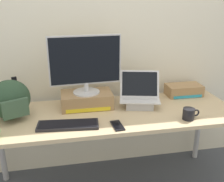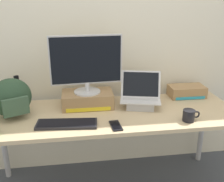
{
  "view_description": "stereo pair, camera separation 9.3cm",
  "coord_description": "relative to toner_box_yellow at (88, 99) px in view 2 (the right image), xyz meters",
  "views": [
    {
      "loc": [
        -0.36,
        -1.87,
        1.6
      ],
      "look_at": [
        0.0,
        0.0,
        0.91
      ],
      "focal_mm": 42.18,
      "sensor_mm": 36.0,
      "label": 1
    },
    {
      "loc": [
        -0.27,
        -1.89,
        1.6
      ],
      "look_at": [
        0.0,
        0.0,
        0.91
      ],
      "focal_mm": 42.18,
      "sensor_mm": 36.0,
      "label": 2
    }
  ],
  "objects": [
    {
      "name": "back_wall",
      "position": [
        0.18,
        0.29,
        0.51
      ],
      "size": [
        7.0,
        0.1,
        2.6
      ],
      "primitive_type": "cube",
      "color": "silver",
      "rests_on": "ground"
    },
    {
      "name": "desk",
      "position": [
        0.18,
        -0.16,
        -0.13
      ],
      "size": [
        2.01,
        0.69,
        0.73
      ],
      "color": "tan",
      "rests_on": "ground"
    },
    {
      "name": "toner_box_yellow",
      "position": [
        0.0,
        0.0,
        0.0
      ],
      "size": [
        0.42,
        0.26,
        0.12
      ],
      "color": "#9E7A51",
      "rests_on": "desk"
    },
    {
      "name": "desktop_monitor",
      "position": [
        0.0,
        -0.0,
        0.3
      ],
      "size": [
        0.58,
        0.22,
        0.47
      ],
      "rotation": [
        0.0,
        0.0,
        0.06
      ],
      "color": "silver",
      "rests_on": "toner_box_yellow"
    },
    {
      "name": "open_laptop",
      "position": [
        0.43,
        -0.07,
        0.0
      ],
      "size": [
        0.37,
        0.3,
        0.28
      ],
      "rotation": [
        0.0,
        0.0,
        -0.24
      ],
      "color": "#ADADB2",
      "rests_on": "desk"
    },
    {
      "name": "external_keyboard",
      "position": [
        -0.17,
        -0.33,
        -0.05
      ],
      "size": [
        0.44,
        0.19,
        0.02
      ],
      "rotation": [
        0.0,
        0.0,
        -0.09
      ],
      "color": "black",
      "rests_on": "desk"
    },
    {
      "name": "messenger_backpack",
      "position": [
        -0.58,
        -0.1,
        0.09
      ],
      "size": [
        0.38,
        0.34,
        0.29
      ],
      "rotation": [
        0.0,
        0.0,
        0.43
      ],
      "color": "#28422D",
      "rests_on": "desk"
    },
    {
      "name": "coffee_mug",
      "position": [
        0.73,
        -0.39,
        -0.02
      ],
      "size": [
        0.13,
        0.09,
        0.09
      ],
      "color": "black",
      "rests_on": "desk"
    },
    {
      "name": "cell_phone",
      "position": [
        0.18,
        -0.4,
        -0.06
      ],
      "size": [
        0.08,
        0.16,
        0.01
      ],
      "rotation": [
        0.0,
        0.0,
        0.09
      ],
      "color": "black",
      "rests_on": "desk"
    },
    {
      "name": "toner_box_cyan",
      "position": [
        0.91,
        0.09,
        -0.01
      ],
      "size": [
        0.32,
        0.18,
        0.1
      ],
      "color": "#9E7A51",
      "rests_on": "desk"
    }
  ]
}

